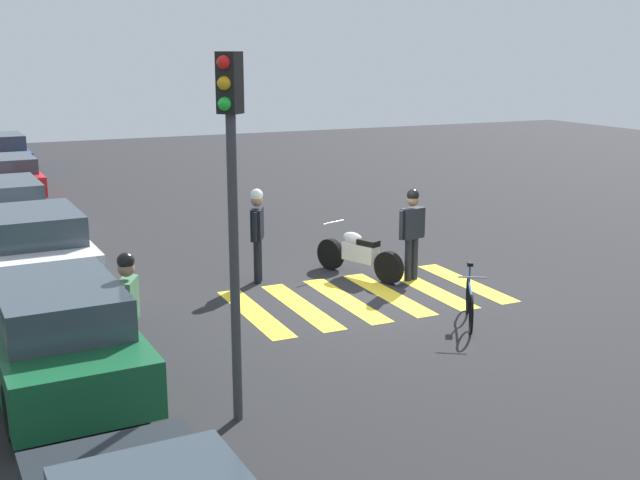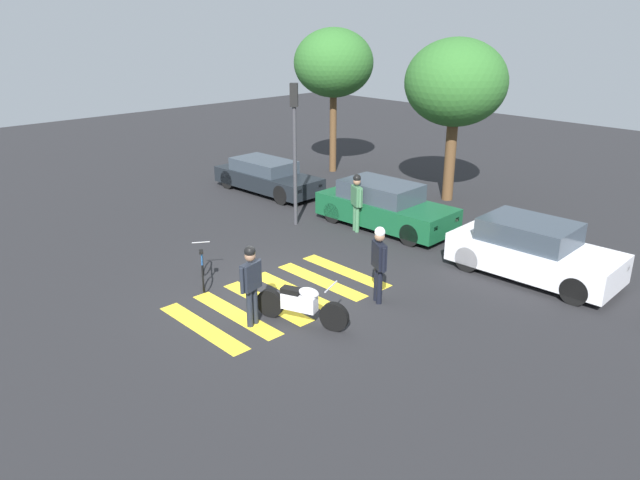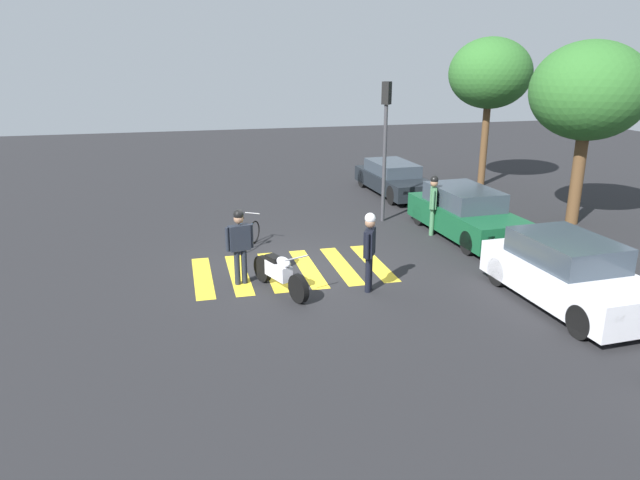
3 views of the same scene
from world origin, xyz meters
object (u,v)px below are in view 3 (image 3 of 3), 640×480
object	(u,v)px
car_white_van	(568,273)
traffic_light_pole	(386,130)
car_black_suv	(394,179)
car_green_compact	(465,214)
pedestrian_bystander	(433,200)
police_motorcycle	(280,273)
officer_on_foot	(370,246)
officer_by_motorcycle	(240,241)
leaning_bicycle	(247,236)

from	to	relation	value
car_white_van	traffic_light_pole	distance (m)	7.94
car_black_suv	car_white_van	distance (m)	11.07
traffic_light_pole	car_green_compact	bearing A→B (deg)	40.34
pedestrian_bystander	car_white_van	world-z (taller)	pedestrian_bystander
car_white_van	pedestrian_bystander	bearing A→B (deg)	-172.82
pedestrian_bystander	car_green_compact	world-z (taller)	pedestrian_bystander
police_motorcycle	officer_on_foot	xyz separation A→B (m)	(0.46, 2.04, 0.65)
car_white_van	officer_by_motorcycle	bearing A→B (deg)	-112.97
leaning_bicycle	officer_on_foot	world-z (taller)	officer_on_foot
police_motorcycle	pedestrian_bystander	world-z (taller)	pedestrian_bystander
officer_by_motorcycle	traffic_light_pole	size ratio (longest dim) A/B	0.41
car_green_compact	car_white_van	xyz separation A→B (m)	(5.23, -0.21, 0.02)
police_motorcycle	leaning_bicycle	world-z (taller)	police_motorcycle
officer_by_motorcycle	traffic_light_pole	world-z (taller)	traffic_light_pole
police_motorcycle	car_white_van	size ratio (longest dim) A/B	0.49
officer_by_motorcycle	car_green_compact	distance (m)	7.48
car_green_compact	officer_on_foot	bearing A→B (deg)	-50.77
officer_by_motorcycle	traffic_light_pole	bearing A→B (deg)	130.65
officer_on_foot	pedestrian_bystander	distance (m)	5.06
pedestrian_bystander	car_white_van	bearing A→B (deg)	7.18
leaning_bicycle	pedestrian_bystander	distance (m)	5.76
police_motorcycle	car_green_compact	distance (m)	6.96
leaning_bicycle	pedestrian_bystander	size ratio (longest dim) A/B	0.81
leaning_bicycle	car_green_compact	world-z (taller)	car_green_compact
police_motorcycle	car_green_compact	bearing A→B (deg)	115.55
leaning_bicycle	car_black_suv	bearing A→B (deg)	129.99
officer_by_motorcycle	pedestrian_bystander	bearing A→B (deg)	113.42
officer_on_foot	traffic_light_pole	distance (m)	6.42
officer_on_foot	car_black_suv	size ratio (longest dim) A/B	0.41
officer_on_foot	pedestrian_bystander	size ratio (longest dim) A/B	1.03
officer_by_motorcycle	pedestrian_bystander	distance (m)	6.74
car_white_van	traffic_light_pole	xyz separation A→B (m)	(-7.42, -1.64, 2.29)
police_motorcycle	car_white_van	bearing A→B (deg)	69.78
police_motorcycle	officer_by_motorcycle	bearing A→B (deg)	-129.68
police_motorcycle	leaning_bicycle	bearing A→B (deg)	-173.87
police_motorcycle	officer_on_foot	distance (m)	2.19
police_motorcycle	car_white_van	distance (m)	6.46
car_white_van	leaning_bicycle	bearing A→B (deg)	-131.08
officer_by_motorcycle	car_black_suv	size ratio (longest dim) A/B	0.40
police_motorcycle	pedestrian_bystander	bearing A→B (deg)	122.15
officer_by_motorcycle	car_green_compact	world-z (taller)	officer_by_motorcycle
officer_on_foot	traffic_light_pole	size ratio (longest dim) A/B	0.42
car_green_compact	pedestrian_bystander	bearing A→B (deg)	-111.70
car_black_suv	officer_by_motorcycle	bearing A→B (deg)	-40.62
car_white_van	traffic_light_pole	world-z (taller)	traffic_light_pole
car_green_compact	officer_by_motorcycle	bearing A→B (deg)	-71.96
car_black_suv	traffic_light_pole	world-z (taller)	traffic_light_pole
police_motorcycle	officer_on_foot	bearing A→B (deg)	77.25
car_green_compact	traffic_light_pole	world-z (taller)	traffic_light_pole
leaning_bicycle	car_green_compact	size ratio (longest dim) A/B	0.32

